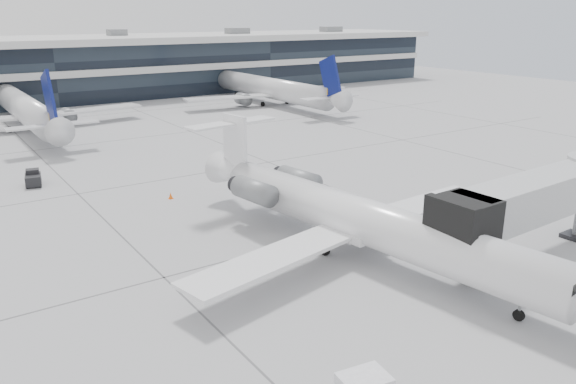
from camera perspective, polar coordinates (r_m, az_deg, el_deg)
ground at (r=39.57m, az=1.08°, el=-5.09°), size 220.00×220.00×0.00m
terminal at (r=114.27m, az=-23.67°, el=11.05°), size 170.00×22.00×10.00m
bg_jet_center at (r=87.20m, az=-24.96°, el=5.91°), size 32.00×40.00×9.60m
bg_jet_right at (r=101.20m, az=-1.96°, el=8.96°), size 32.00×40.00×9.60m
regional_jet at (r=36.96m, az=7.02°, el=-2.58°), size 26.42×32.97×7.62m
jet_bridge at (r=39.74m, az=24.68°, el=-0.26°), size 17.83×4.13×5.73m
traffic_cone at (r=49.59m, az=-11.84°, el=-0.37°), size 0.44×0.44×0.57m
far_tug at (r=57.40m, az=-24.47°, el=1.25°), size 1.76×2.50×1.45m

